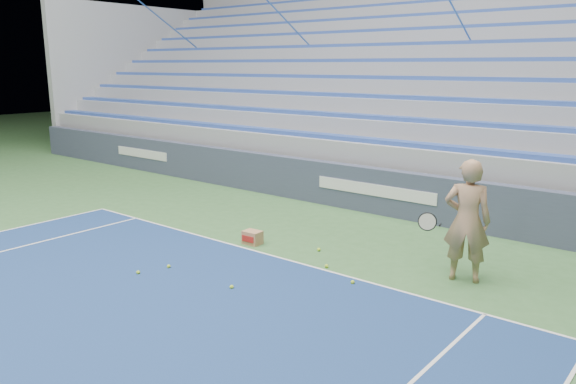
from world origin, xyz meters
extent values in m
cube|color=white|center=(0.00, 11.88, 0.01)|extent=(10.97, 0.05, 0.00)
cube|color=#3A4158|center=(0.00, 15.88, 0.55)|extent=(30.00, 0.30, 1.10)
cube|color=white|center=(-9.00, 15.72, 0.60)|extent=(2.60, 0.02, 0.28)
cube|color=white|center=(0.00, 15.72, 0.60)|extent=(3.20, 0.02, 0.28)
cube|color=#95979D|center=(0.00, 20.43, 0.55)|extent=(30.00, 8.50, 1.10)
cube|color=#95979D|center=(0.00, 20.43, 1.35)|extent=(30.00, 8.50, 0.50)
cube|color=#2F4EAB|center=(0.00, 16.56, 1.66)|extent=(29.60, 0.42, 0.11)
cube|color=#95979D|center=(0.00, 20.86, 1.85)|extent=(30.00, 7.65, 0.50)
cube|color=#2F4EAB|center=(0.00, 17.41, 2.16)|extent=(29.60, 0.42, 0.11)
cube|color=#95979D|center=(0.00, 21.28, 2.35)|extent=(30.00, 6.80, 0.50)
cube|color=#2F4EAB|center=(0.00, 18.26, 2.66)|extent=(29.60, 0.42, 0.11)
cube|color=#95979D|center=(0.00, 21.71, 2.85)|extent=(30.00, 5.95, 0.50)
cube|color=#2F4EAB|center=(0.00, 19.11, 3.16)|extent=(29.60, 0.42, 0.11)
cube|color=#95979D|center=(0.00, 22.13, 3.35)|extent=(30.00, 5.10, 0.50)
cube|color=#2F4EAB|center=(0.00, 19.96, 3.66)|extent=(29.60, 0.42, 0.11)
cube|color=#95979D|center=(0.00, 22.56, 3.85)|extent=(30.00, 4.25, 0.50)
cube|color=#2F4EAB|center=(0.00, 20.81, 4.15)|extent=(29.60, 0.42, 0.11)
cube|color=#95979D|center=(0.00, 22.98, 4.35)|extent=(30.00, 3.40, 0.50)
cube|color=#2F4EAB|center=(0.00, 21.66, 4.65)|extent=(29.60, 0.42, 0.11)
cube|color=#95979D|center=(0.00, 23.41, 4.85)|extent=(30.00, 2.55, 0.50)
cube|color=#2F4EAB|center=(0.00, 22.51, 5.15)|extent=(29.60, 0.42, 0.11)
cube|color=#95979D|center=(0.00, 23.84, 5.35)|extent=(30.00, 1.70, 0.50)
cube|color=#95979D|center=(-15.15, 20.43, 3.05)|extent=(0.30, 8.80, 6.10)
cube|color=#95979D|center=(0.00, 24.98, 3.65)|extent=(31.00, 0.40, 7.30)
cylinder|color=#356BBB|center=(-12.00, 20.43, 4.60)|extent=(0.05, 8.53, 5.04)
cylinder|color=#356BBB|center=(-6.00, 20.43, 4.60)|extent=(0.05, 8.53, 5.04)
cylinder|color=#356BBB|center=(0.00, 20.43, 4.60)|extent=(0.05, 8.53, 5.04)
imported|color=tan|center=(3.34, 13.00, 1.03)|extent=(0.87, 0.70, 2.06)
cylinder|color=black|center=(2.99, 12.75, 0.95)|extent=(0.12, 0.27, 0.08)
cylinder|color=beige|center=(2.89, 12.47, 1.05)|extent=(0.29, 0.16, 0.28)
torus|color=black|center=(2.89, 12.47, 1.05)|extent=(0.31, 0.18, 0.30)
cube|color=#AB7B53|center=(-0.71, 12.21, 0.14)|extent=(0.38, 0.29, 0.27)
cube|color=#B21E19|center=(-0.71, 12.06, 0.14)|extent=(0.29, 0.03, 0.12)
sphere|color=#B9E12E|center=(0.60, 10.28, 0.03)|extent=(0.07, 0.07, 0.07)
sphere|color=#B9E12E|center=(2.00, 11.67, 0.03)|extent=(0.07, 0.07, 0.07)
sphere|color=#B9E12E|center=(-1.10, 9.73, 0.03)|extent=(0.07, 0.07, 0.07)
sphere|color=#B9E12E|center=(0.59, 12.68, 0.03)|extent=(0.07, 0.07, 0.07)
sphere|color=#B9E12E|center=(1.23, 12.02, 0.03)|extent=(0.07, 0.07, 0.07)
sphere|color=#B9E12E|center=(-0.93, 10.25, 0.03)|extent=(0.07, 0.07, 0.07)
camera|label=1|loc=(6.62, 4.29, 3.52)|focal=35.00mm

